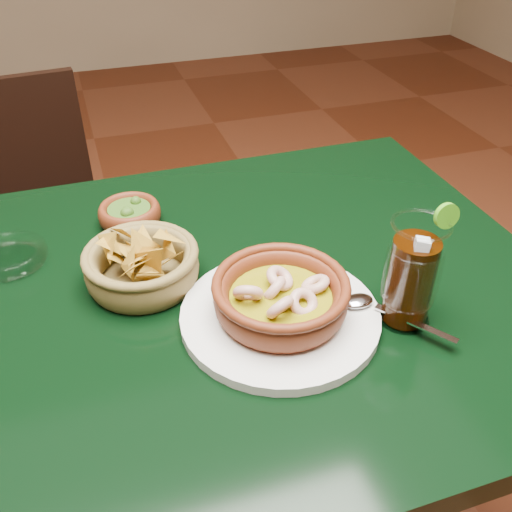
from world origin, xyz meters
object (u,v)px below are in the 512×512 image
object	(u,v)px
dining_chair	(34,235)
shrimp_plate	(281,302)
dining_table	(167,348)
chip_basket	(142,265)
cola_drink	(412,274)

from	to	relation	value
dining_chair	shrimp_plate	bearing A→B (deg)	-64.60
dining_table	chip_basket	size ratio (longest dim) A/B	5.91
chip_basket	cola_drink	distance (m)	0.39
dining_table	cola_drink	distance (m)	0.39
dining_chair	shrimp_plate	size ratio (longest dim) A/B	2.48
shrimp_plate	chip_basket	xyz separation A→B (m)	(-0.17, 0.14, -0.00)
dining_table	shrimp_plate	world-z (taller)	shrimp_plate
dining_table	chip_basket	distance (m)	0.14
dining_chair	cola_drink	distance (m)	1.07
chip_basket	cola_drink	size ratio (longest dim) A/B	1.14
dining_table	dining_chair	bearing A→B (deg)	108.04
dining_chair	shrimp_plate	world-z (taller)	dining_chair
shrimp_plate	cola_drink	bearing A→B (deg)	-16.86
shrimp_plate	chip_basket	size ratio (longest dim) A/B	1.66
dining_chair	dining_table	bearing A→B (deg)	-71.96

